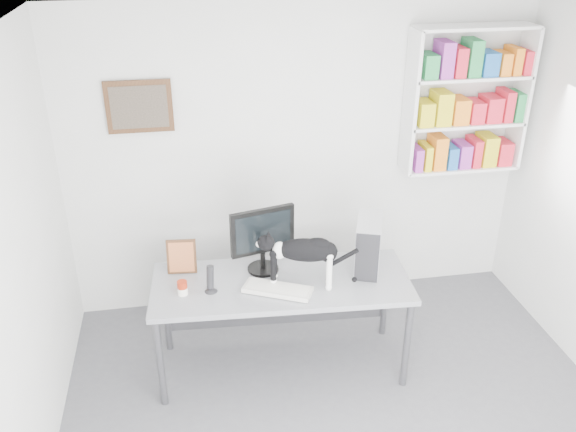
{
  "coord_description": "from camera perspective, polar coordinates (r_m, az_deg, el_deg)",
  "views": [
    {
      "loc": [
        -0.96,
        -2.83,
        3.28
      ],
      "look_at": [
        -0.19,
        1.53,
        1.06
      ],
      "focal_mm": 38.0,
      "sensor_mm": 36.0,
      "label": 1
    }
  ],
  "objects": [
    {
      "name": "room",
      "position": [
        3.56,
        7.37,
        -6.44
      ],
      "size": [
        4.01,
        4.01,
        2.7
      ],
      "color": "#545559",
      "rests_on": "ground"
    },
    {
      "name": "bookshelf",
      "position": [
        5.43,
        16.38,
        10.35
      ],
      "size": [
        1.03,
        0.28,
        1.24
      ],
      "primitive_type": "cube",
      "color": "silver",
      "rests_on": "room"
    },
    {
      "name": "wall_art",
      "position": [
        5.0,
        -13.75,
        9.91
      ],
      "size": [
        0.52,
        0.04,
        0.42
      ],
      "primitive_type": "cube",
      "color": "#4E3019",
      "rests_on": "room"
    },
    {
      "name": "desk",
      "position": [
        4.81,
        -0.61,
        -10.13
      ],
      "size": [
        1.97,
        0.87,
        0.8
      ],
      "primitive_type": "cube",
      "rotation": [
        0.0,
        0.0,
        -0.06
      ],
      "color": "gray",
      "rests_on": "room"
    },
    {
      "name": "monitor",
      "position": [
        4.58,
        -2.41,
        -2.21
      ],
      "size": [
        0.54,
        0.35,
        0.53
      ],
      "primitive_type": "cube",
      "rotation": [
        0.0,
        0.0,
        0.24
      ],
      "color": "black",
      "rests_on": "desk"
    },
    {
      "name": "keyboard",
      "position": [
        4.45,
        -0.97,
        -6.87
      ],
      "size": [
        0.53,
        0.39,
        0.04
      ],
      "primitive_type": "cube",
      "rotation": [
        0.0,
        0.0,
        -0.45
      ],
      "color": "beige",
      "rests_on": "desk"
    },
    {
      "name": "pc_tower",
      "position": [
        4.68,
        7.53,
        -2.67
      ],
      "size": [
        0.31,
        0.45,
        0.41
      ],
      "primitive_type": "cube",
      "rotation": [
        0.0,
        0.0,
        -0.34
      ],
      "color": "silver",
      "rests_on": "desk"
    },
    {
      "name": "speaker",
      "position": [
        4.44,
        -7.29,
        -5.83
      ],
      "size": [
        0.12,
        0.12,
        0.22
      ],
      "primitive_type": "cylinder",
      "rotation": [
        0.0,
        0.0,
        -0.41
      ],
      "color": "black",
      "rests_on": "desk"
    },
    {
      "name": "leaning_print",
      "position": [
        4.69,
        -9.93,
        -3.7
      ],
      "size": [
        0.23,
        0.11,
        0.28
      ],
      "primitive_type": "cube",
      "rotation": [
        0.0,
        0.0,
        -0.1
      ],
      "color": "#4E3019",
      "rests_on": "desk"
    },
    {
      "name": "soup_can",
      "position": [
        4.47,
        -9.85,
        -6.65
      ],
      "size": [
        0.09,
        0.09,
        0.11
      ],
      "primitive_type": "cylinder",
      "rotation": [
        0.0,
        0.0,
        -0.23
      ],
      "color": "#9E240D",
      "rests_on": "desk"
    },
    {
      "name": "cat",
      "position": [
        4.42,
        1.48,
        -4.3
      ],
      "size": [
        0.68,
        0.33,
        0.4
      ],
      "primitive_type": null,
      "rotation": [
        0.0,
        0.0,
        -0.24
      ],
      "color": "black",
      "rests_on": "desk"
    }
  ]
}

